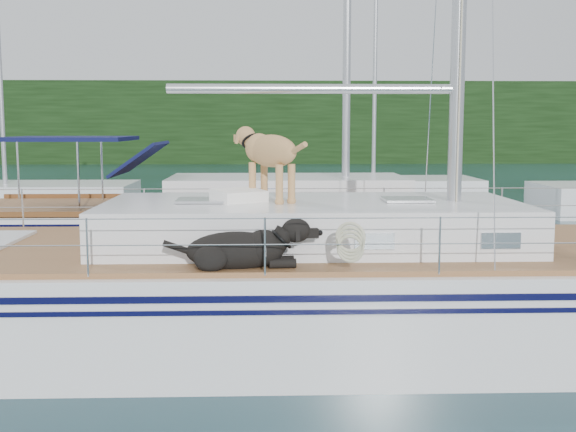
{
  "coord_description": "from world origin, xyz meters",
  "views": [
    {
      "loc": [
        0.2,
        -9.02,
        2.75
      ],
      "look_at": [
        0.5,
        0.2,
        1.6
      ],
      "focal_mm": 45.0,
      "sensor_mm": 36.0,
      "label": 1
    }
  ],
  "objects": [
    {
      "name": "neighbor_sailboat",
      "position": [
        -0.42,
        5.75,
        0.63
      ],
      "size": [
        11.0,
        3.5,
        13.3
      ],
      "color": "white",
      "rests_on": "ground"
    },
    {
      "name": "tree_line",
      "position": [
        0.0,
        45.0,
        3.0
      ],
      "size": [
        90.0,
        3.0,
        6.0
      ],
      "primitive_type": "cube",
      "color": "black",
      "rests_on": "ground"
    },
    {
      "name": "bg_boat_west",
      "position": [
        -8.0,
        14.0,
        0.45
      ],
      "size": [
        8.0,
        3.0,
        11.65
      ],
      "color": "white",
      "rests_on": "ground"
    },
    {
      "name": "bg_boat_center",
      "position": [
        4.0,
        16.0,
        0.45
      ],
      "size": [
        7.2,
        3.0,
        11.65
      ],
      "color": "white",
      "rests_on": "ground"
    },
    {
      "name": "main_sailboat",
      "position": [
        0.09,
        -0.01,
        0.68
      ],
      "size": [
        12.0,
        3.8,
        14.01
      ],
      "color": "white",
      "rests_on": "ground"
    },
    {
      "name": "ground",
      "position": [
        0.0,
        0.0,
        0.0
      ],
      "size": [
        120.0,
        120.0,
        0.0
      ],
      "primitive_type": "plane",
      "color": "black",
      "rests_on": "ground"
    },
    {
      "name": "shore_bank",
      "position": [
        0.0,
        46.2,
        0.6
      ],
      "size": [
        92.0,
        1.0,
        1.2
      ],
      "primitive_type": "cube",
      "color": "#595147",
      "rests_on": "ground"
    }
  ]
}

